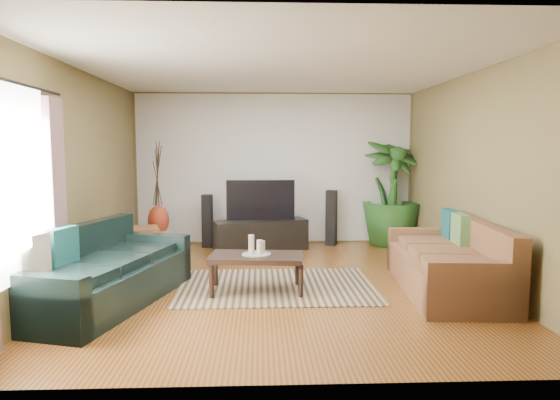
{
  "coord_description": "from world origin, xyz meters",
  "views": [
    {
      "loc": [
        -0.26,
        -6.23,
        1.73
      ],
      "look_at": [
        0.0,
        0.2,
        1.05
      ],
      "focal_mm": 32.0,
      "sensor_mm": 36.0,
      "label": 1
    }
  ],
  "objects": [
    {
      "name": "floor",
      "position": [
        0.0,
        0.0,
        0.0
      ],
      "size": [
        5.5,
        5.5,
        0.0
      ],
      "primitive_type": "plane",
      "color": "brown",
      "rests_on": "ground"
    },
    {
      "name": "ceiling",
      "position": [
        0.0,
        0.0,
        2.7
      ],
      "size": [
        5.5,
        5.5,
        0.0
      ],
      "primitive_type": "plane",
      "rotation": [
        3.14,
        0.0,
        0.0
      ],
      "color": "white",
      "rests_on": "ground"
    },
    {
      "name": "wall_back",
      "position": [
        0.0,
        2.75,
        1.35
      ],
      "size": [
        5.0,
        0.0,
        5.0
      ],
      "primitive_type": "plane",
      "rotation": [
        1.57,
        0.0,
        0.0
      ],
      "color": "brown",
      "rests_on": "ground"
    },
    {
      "name": "wall_front",
      "position": [
        0.0,
        -2.75,
        1.35
      ],
      "size": [
        5.0,
        0.0,
        5.0
      ],
      "primitive_type": "plane",
      "rotation": [
        -1.57,
        0.0,
        0.0
      ],
      "color": "brown",
      "rests_on": "ground"
    },
    {
      "name": "wall_left",
      "position": [
        -2.5,
        0.0,
        1.35
      ],
      "size": [
        0.0,
        5.5,
        5.5
      ],
      "primitive_type": "plane",
      "rotation": [
        1.57,
        0.0,
        1.57
      ],
      "color": "brown",
      "rests_on": "ground"
    },
    {
      "name": "wall_right",
      "position": [
        2.5,
        0.0,
        1.35
      ],
      "size": [
        0.0,
        5.5,
        5.5
      ],
      "primitive_type": "plane",
      "rotation": [
        1.57,
        0.0,
        -1.57
      ],
      "color": "brown",
      "rests_on": "ground"
    },
    {
      "name": "backwall_panel",
      "position": [
        0.0,
        2.74,
        1.35
      ],
      "size": [
        4.9,
        0.0,
        4.9
      ],
      "primitive_type": "plane",
      "rotation": [
        1.57,
        0.0,
        0.0
      ],
      "color": "white",
      "rests_on": "ground"
    },
    {
      "name": "window_pane",
      "position": [
        -2.48,
        -1.6,
        1.4
      ],
      "size": [
        0.0,
        1.8,
        1.8
      ],
      "primitive_type": "plane",
      "rotation": [
        1.57,
        0.0,
        1.57
      ],
      "color": "white",
      "rests_on": "ground"
    },
    {
      "name": "curtain_far",
      "position": [
        -2.43,
        -0.85,
        1.15
      ],
      "size": [
        0.08,
        0.35,
        2.2
      ],
      "primitive_type": "cube",
      "color": "gray",
      "rests_on": "ground"
    },
    {
      "name": "curtain_rod",
      "position": [
        -2.43,
        -1.6,
        2.3
      ],
      "size": [
        0.03,
        1.9,
        0.03
      ],
      "primitive_type": "cylinder",
      "rotation": [
        1.57,
        0.0,
        0.0
      ],
      "color": "black",
      "rests_on": "ground"
    },
    {
      "name": "sofa_left",
      "position": [
        -1.97,
        -0.75,
        0.42
      ],
      "size": [
        1.6,
        2.51,
        0.85
      ],
      "primitive_type": "cube",
      "rotation": [
        0.0,
        0.0,
        1.29
      ],
      "color": "black",
      "rests_on": "floor"
    },
    {
      "name": "sofa_right",
      "position": [
        1.97,
        -0.42,
        0.42
      ],
      "size": [
        1.17,
        2.28,
        0.85
      ],
      "primitive_type": "cube",
      "rotation": [
        0.0,
        0.0,
        -1.65
      ],
      "color": "brown",
      "rests_on": "floor"
    },
    {
      "name": "area_rug",
      "position": [
        -0.05,
        -0.15,
        0.01
      ],
      "size": [
        2.42,
        1.72,
        0.01
      ],
      "primitive_type": "cube",
      "rotation": [
        0.0,
        0.0,
        0.0
      ],
      "color": "#A0865E",
      "rests_on": "floor"
    },
    {
      "name": "coffee_table",
      "position": [
        -0.31,
        -0.37,
        0.23
      ],
      "size": [
        1.16,
        0.71,
        0.45
      ],
      "primitive_type": "cube",
      "rotation": [
        0.0,
        0.0,
        -0.1
      ],
      "color": "black",
      "rests_on": "floor"
    },
    {
      "name": "candle_tray",
      "position": [
        -0.31,
        -0.37,
        0.46
      ],
      "size": [
        0.34,
        0.34,
        0.02
      ],
      "primitive_type": "cylinder",
      "color": "gray",
      "rests_on": "coffee_table"
    },
    {
      "name": "candle_tall",
      "position": [
        -0.37,
        -0.34,
        0.58
      ],
      "size": [
        0.07,
        0.07,
        0.22
      ],
      "primitive_type": "cylinder",
      "color": "beige",
      "rests_on": "candle_tray"
    },
    {
      "name": "candle_mid",
      "position": [
        -0.27,
        -0.41,
        0.55
      ],
      "size": [
        0.07,
        0.07,
        0.17
      ],
      "primitive_type": "cylinder",
      "color": "#F0EBCB",
      "rests_on": "candle_tray"
    },
    {
      "name": "candle_short",
      "position": [
        -0.24,
        -0.31,
        0.54
      ],
      "size": [
        0.07,
        0.07,
        0.14
      ],
      "primitive_type": "cylinder",
      "color": "beige",
      "rests_on": "candle_tray"
    },
    {
      "name": "tv_stand",
      "position": [
        -0.25,
        2.05,
        0.26
      ],
      "size": [
        1.62,
        0.9,
        0.52
      ],
      "primitive_type": "cube",
      "rotation": [
        0.0,
        0.0,
        0.3
      ],
      "color": "black",
      "rests_on": "floor"
    },
    {
      "name": "television",
      "position": [
        -0.25,
        2.07,
        0.85
      ],
      "size": [
        1.14,
        0.06,
        0.67
      ],
      "primitive_type": "cube",
      "color": "black",
      "rests_on": "tv_stand"
    },
    {
      "name": "speaker_left",
      "position": [
        -1.18,
        2.39,
        0.46
      ],
      "size": [
        0.19,
        0.2,
        0.92
      ],
      "primitive_type": "cube",
      "rotation": [
        0.0,
        0.0,
        -0.12
      ],
      "color": "black",
      "rests_on": "floor"
    },
    {
      "name": "speaker_right",
      "position": [
        1.01,
        2.49,
        0.49
      ],
      "size": [
        0.23,
        0.24,
        0.98
      ],
      "primitive_type": "cube",
      "rotation": [
        0.0,
        0.0,
        -0.35
      ],
      "color": "black",
      "rests_on": "floor"
    },
    {
      "name": "potted_plant",
      "position": [
        2.06,
        2.5,
        0.94
      ],
      "size": [
        1.34,
        1.34,
        1.88
      ],
      "primitive_type": "imported",
      "rotation": [
        0.0,
        0.0,
        0.34
      ],
      "color": "#1C4818",
      "rests_on": "floor"
    },
    {
      "name": "plant_pot",
      "position": [
        2.06,
        2.5,
        0.13
      ],
      "size": [
        0.35,
        0.35,
        0.27
      ],
      "primitive_type": "cylinder",
      "color": "black",
      "rests_on": "floor"
    },
    {
      "name": "pedestal",
      "position": [
        -1.92,
        1.91,
        0.19
      ],
      "size": [
        0.42,
        0.42,
        0.38
      ],
      "primitive_type": "cube",
      "rotation": [
        0.0,
        0.0,
        0.12
      ],
      "color": "#959592",
      "rests_on": "floor"
    },
    {
      "name": "vase",
      "position": [
        -1.92,
        1.91,
        0.55
      ],
      "size": [
        0.34,
        0.34,
        0.48
      ],
      "primitive_type": "ellipsoid",
      "color": "maroon",
      "rests_on": "pedestal"
    },
    {
      "name": "side_table",
      "position": [
        -2.03,
        1.13,
        0.27
      ],
      "size": [
        0.64,
        0.64,
        0.55
      ],
      "primitive_type": "cube",
      "rotation": [
        0.0,
        0.0,
        0.27
      ],
      "color": "brown",
      "rests_on": "floor"
    }
  ]
}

